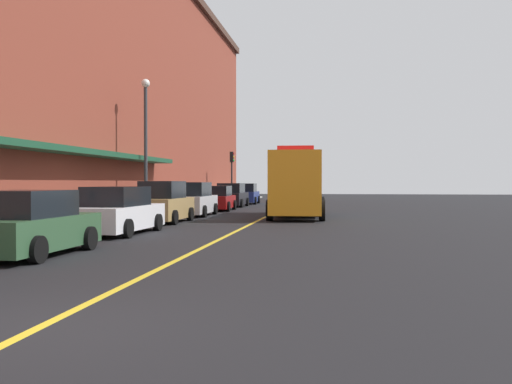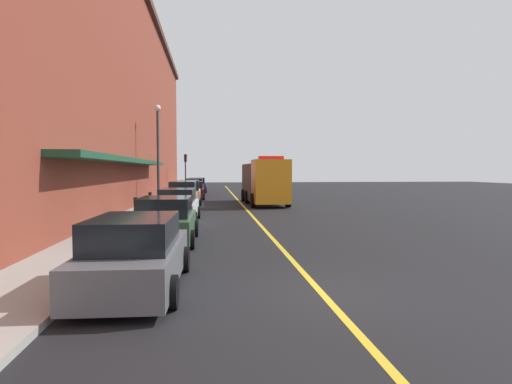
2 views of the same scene
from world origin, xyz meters
name	(u,v)px [view 1 (image 1 of 2)]	position (x,y,z in m)	size (l,w,h in m)	color
ground_plane	(270,215)	(0.00, 25.00, 0.00)	(112.00, 112.00, 0.00)	black
sidewalk_left	(163,213)	(-6.20, 25.00, 0.07)	(2.40, 70.00, 0.15)	#9E9B93
lane_center_stripe	(270,215)	(0.00, 25.00, 0.00)	(0.16, 70.00, 0.01)	gold
brick_building_left	(57,68)	(-12.09, 23.99, 8.33)	(10.55, 64.00, 16.64)	brown
parked_car_1	(28,225)	(-3.89, 6.52, 0.77)	(2.18, 4.31, 1.64)	#2D5133
parked_car_2	(119,212)	(-3.93, 12.57, 0.79)	(2.09, 4.80, 1.68)	silver
parked_car_3	(164,203)	(-4.05, 18.28, 0.87)	(1.99, 4.19, 1.88)	#A5844C
parked_car_4	(194,200)	(-3.99, 23.49, 0.85)	(2.01, 4.65, 1.83)	silver
parked_car_5	(218,199)	(-3.87, 29.23, 0.75)	(2.06, 4.15, 1.60)	maroon
parked_car_6	(232,196)	(-4.02, 35.00, 0.82)	(2.11, 4.29, 1.75)	black
parked_car_7	(245,194)	(-3.91, 40.71, 0.80)	(2.22, 4.20, 1.72)	navy
utility_truck	(298,185)	(1.70, 23.33, 1.69)	(2.98, 8.77, 3.54)	orange
parking_meter_0	(199,194)	(-5.35, 30.37, 1.06)	(0.14, 0.18, 1.33)	#4C4C51
parking_meter_1	(26,209)	(-5.35, 8.92, 1.06)	(0.14, 0.18, 1.33)	#4C4C51
parking_meter_2	(120,201)	(-5.35, 16.34, 1.06)	(0.14, 0.18, 1.33)	#4C4C51
parking_meter_3	(86,203)	(-5.35, 13.00, 1.06)	(0.14, 0.18, 1.33)	#4C4C51
street_lamp_left	(146,132)	(-5.95, 21.37, 4.40)	(0.44, 0.44, 6.94)	#33383D
traffic_light_near	(232,167)	(-5.29, 41.93, 3.16)	(0.38, 0.36, 4.30)	#232326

